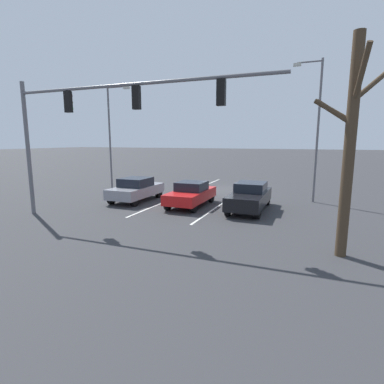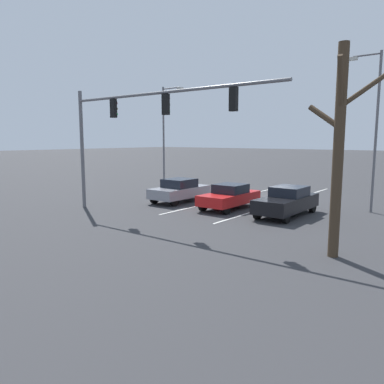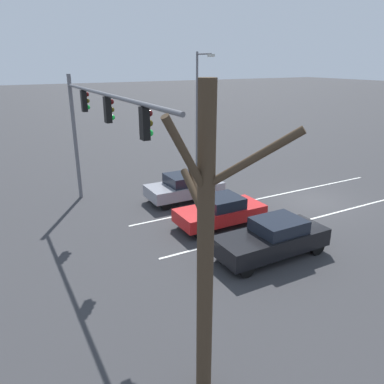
{
  "view_description": "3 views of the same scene",
  "coord_description": "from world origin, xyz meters",
  "px_view_note": "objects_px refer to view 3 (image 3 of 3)",
  "views": [
    {
      "loc": [
        -6.65,
        22.0,
        3.76
      ],
      "look_at": [
        -1.13,
        8.27,
        1.21
      ],
      "focal_mm": 28.0,
      "sensor_mm": 36.0,
      "label": 1
    },
    {
      "loc": [
        -11.5,
        23.98,
        3.93
      ],
      "look_at": [
        1.01,
        8.04,
        1.07
      ],
      "focal_mm": 35.0,
      "sensor_mm": 36.0,
      "label": 2
    },
    {
      "loc": [
        -13.52,
        14.91,
        7.23
      ],
      "look_at": [
        0.42,
        7.29,
        1.64
      ],
      "focal_mm": 35.0,
      "sensor_mm": 36.0,
      "label": 3
    }
  ],
  "objects_px": {
    "car_black_leftlane_front": "(273,238)",
    "car_gray_rightlane_front": "(184,187)",
    "car_red_midlane_front": "(221,211)",
    "street_lamp_right_shoulder": "(199,106)",
    "traffic_signal_gantry": "(93,118)",
    "bare_tree_near": "(206,243)"
  },
  "relations": [
    {
      "from": "car_gray_rightlane_front",
      "to": "car_red_midlane_front",
      "type": "bearing_deg",
      "value": 178.74
    },
    {
      "from": "car_black_leftlane_front",
      "to": "traffic_signal_gantry",
      "type": "bearing_deg",
      "value": 38.99
    },
    {
      "from": "car_red_midlane_front",
      "to": "car_black_leftlane_front",
      "type": "bearing_deg",
      "value": -176.57
    },
    {
      "from": "street_lamp_right_shoulder",
      "to": "car_black_leftlane_front",
      "type": "bearing_deg",
      "value": 164.84
    },
    {
      "from": "bare_tree_near",
      "to": "car_black_leftlane_front",
      "type": "bearing_deg",
      "value": -53.11
    },
    {
      "from": "car_gray_rightlane_front",
      "to": "bare_tree_near",
      "type": "xyz_separation_m",
      "value": [
        -11.25,
        5.35,
        3.0
      ]
    },
    {
      "from": "car_black_leftlane_front",
      "to": "street_lamp_right_shoulder",
      "type": "distance_m",
      "value": 12.12
    },
    {
      "from": "car_black_leftlane_front",
      "to": "car_gray_rightlane_front",
      "type": "height_order",
      "value": "car_black_leftlane_front"
    },
    {
      "from": "car_black_leftlane_front",
      "to": "street_lamp_right_shoulder",
      "type": "height_order",
      "value": "street_lamp_right_shoulder"
    },
    {
      "from": "car_red_midlane_front",
      "to": "street_lamp_right_shoulder",
      "type": "height_order",
      "value": "street_lamp_right_shoulder"
    },
    {
      "from": "car_black_leftlane_front",
      "to": "street_lamp_right_shoulder",
      "type": "bearing_deg",
      "value": -15.16
    },
    {
      "from": "car_black_leftlane_front",
      "to": "car_red_midlane_front",
      "type": "xyz_separation_m",
      "value": [
        3.38,
        0.2,
        -0.04
      ]
    },
    {
      "from": "car_red_midlane_front",
      "to": "street_lamp_right_shoulder",
      "type": "bearing_deg",
      "value": -22.55
    },
    {
      "from": "car_black_leftlane_front",
      "to": "traffic_signal_gantry",
      "type": "xyz_separation_m",
      "value": [
        6.13,
        4.97,
        4.18
      ]
    },
    {
      "from": "car_red_midlane_front",
      "to": "street_lamp_right_shoulder",
      "type": "distance_m",
      "value": 9.2
    },
    {
      "from": "car_black_leftlane_front",
      "to": "car_gray_rightlane_front",
      "type": "relative_size",
      "value": 1.11
    },
    {
      "from": "car_black_leftlane_front",
      "to": "bare_tree_near",
      "type": "xyz_separation_m",
      "value": [
        -4.1,
        5.47,
        2.99
      ]
    },
    {
      "from": "traffic_signal_gantry",
      "to": "car_black_leftlane_front",
      "type": "bearing_deg",
      "value": -141.01
    },
    {
      "from": "car_gray_rightlane_front",
      "to": "street_lamp_right_shoulder",
      "type": "distance_m",
      "value": 6.3
    },
    {
      "from": "traffic_signal_gantry",
      "to": "car_gray_rightlane_front",
      "type": "bearing_deg",
      "value": -78.15
    },
    {
      "from": "car_black_leftlane_front",
      "to": "car_gray_rightlane_front",
      "type": "distance_m",
      "value": 7.15
    },
    {
      "from": "car_black_leftlane_front",
      "to": "car_gray_rightlane_front",
      "type": "bearing_deg",
      "value": 0.96
    }
  ]
}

